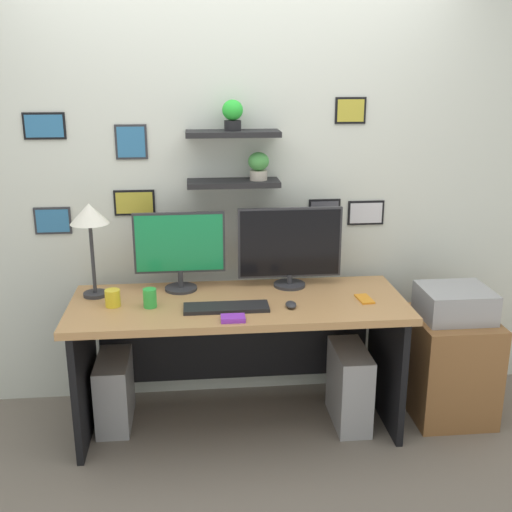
# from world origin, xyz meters

# --- Properties ---
(ground_plane) EXTENTS (8.00, 8.00, 0.00)m
(ground_plane) POSITION_xyz_m (0.00, 0.00, 0.00)
(ground_plane) COLOR #70665B
(back_wall_assembly) EXTENTS (4.40, 0.24, 2.70)m
(back_wall_assembly) POSITION_xyz_m (-0.00, 0.44, 1.35)
(back_wall_assembly) COLOR silver
(back_wall_assembly) RESTS_ON ground
(desk) EXTENTS (1.79, 0.68, 0.75)m
(desk) POSITION_xyz_m (0.00, 0.06, 0.55)
(desk) COLOR tan
(desk) RESTS_ON ground
(monitor_left) EXTENTS (0.50, 0.18, 0.44)m
(monitor_left) POSITION_xyz_m (-0.31, 0.22, 0.99)
(monitor_left) COLOR #2D2D33
(monitor_left) RESTS_ON desk
(monitor_right) EXTENTS (0.59, 0.18, 0.46)m
(monitor_right) POSITION_xyz_m (0.31, 0.22, 0.99)
(monitor_right) COLOR #2D2D33
(monitor_right) RESTS_ON desk
(keyboard) EXTENTS (0.44, 0.14, 0.02)m
(keyboard) POSITION_xyz_m (-0.07, -0.11, 0.76)
(keyboard) COLOR black
(keyboard) RESTS_ON desk
(computer_mouse) EXTENTS (0.06, 0.09, 0.03)m
(computer_mouse) POSITION_xyz_m (0.27, -0.12, 0.77)
(computer_mouse) COLOR #2D2D33
(computer_mouse) RESTS_ON desk
(desk_lamp) EXTENTS (0.21, 0.21, 0.52)m
(desk_lamp) POSITION_xyz_m (-0.77, 0.16, 1.17)
(desk_lamp) COLOR #2D2D33
(desk_lamp) RESTS_ON desk
(cell_phone) EXTENTS (0.08, 0.15, 0.01)m
(cell_phone) POSITION_xyz_m (0.68, -0.05, 0.76)
(cell_phone) COLOR orange
(cell_phone) RESTS_ON desk
(coffee_mug) EXTENTS (0.08, 0.08, 0.09)m
(coffee_mug) POSITION_xyz_m (-0.66, -0.01, 0.80)
(coffee_mug) COLOR yellow
(coffee_mug) RESTS_ON desk
(pen_cup) EXTENTS (0.07, 0.07, 0.10)m
(pen_cup) POSITION_xyz_m (-0.46, -0.04, 0.80)
(pen_cup) COLOR green
(pen_cup) RESTS_ON desk
(scissors_tray) EXTENTS (0.12, 0.08, 0.02)m
(scissors_tray) POSITION_xyz_m (-0.05, -0.27, 0.76)
(scissors_tray) COLOR purple
(scissors_tray) RESTS_ON desk
(drawer_cabinet) EXTENTS (0.44, 0.50, 0.60)m
(drawer_cabinet) POSITION_xyz_m (1.22, 0.02, 0.30)
(drawer_cabinet) COLOR brown
(drawer_cabinet) RESTS_ON ground
(printer) EXTENTS (0.38, 0.34, 0.17)m
(printer) POSITION_xyz_m (1.22, 0.02, 0.69)
(printer) COLOR #9E9EA3
(printer) RESTS_ON drawer_cabinet
(computer_tower_left) EXTENTS (0.18, 0.40, 0.40)m
(computer_tower_left) POSITION_xyz_m (-0.70, 0.10, 0.20)
(computer_tower_left) COLOR #99999E
(computer_tower_left) RESTS_ON ground
(computer_tower_right) EXTENTS (0.18, 0.40, 0.45)m
(computer_tower_right) POSITION_xyz_m (0.62, -0.03, 0.22)
(computer_tower_right) COLOR #99999E
(computer_tower_right) RESTS_ON ground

